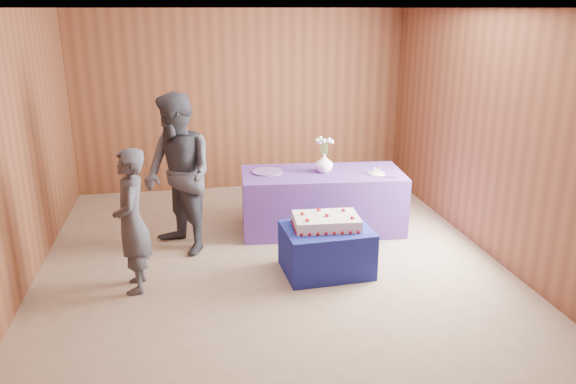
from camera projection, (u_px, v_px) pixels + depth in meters
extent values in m
plane|color=gray|center=(273.00, 268.00, 6.12)|extent=(6.00, 6.00, 0.00)
cube|color=brown|center=(241.00, 101.00, 8.50)|extent=(5.00, 0.04, 2.70)
cube|color=brown|center=(361.00, 283.00, 2.90)|extent=(5.00, 0.04, 2.70)
cube|color=brown|center=(9.00, 159.00, 5.27)|extent=(0.04, 6.00, 2.70)
cube|color=brown|center=(498.00, 138.00, 6.13)|extent=(0.04, 6.00, 2.70)
cube|color=white|center=(271.00, 8.00, 5.28)|extent=(5.00, 6.00, 0.04)
cube|color=navy|center=(326.00, 250.00, 5.97)|extent=(0.94, 0.75, 0.50)
cube|color=#452F83|center=(322.00, 201.00, 7.10)|extent=(2.07, 1.07, 0.75)
cube|color=white|center=(326.00, 221.00, 5.90)|extent=(0.70, 0.49, 0.12)
sphere|color=maroon|center=(297.00, 235.00, 5.66)|extent=(0.04, 0.04, 0.04)
sphere|color=maroon|center=(363.00, 232.00, 5.74)|extent=(0.04, 0.04, 0.04)
sphere|color=maroon|center=(292.00, 219.00, 6.09)|extent=(0.04, 0.04, 0.04)
sphere|color=maroon|center=(353.00, 216.00, 6.16)|extent=(0.04, 0.04, 0.04)
sphere|color=maroon|center=(309.00, 219.00, 5.75)|extent=(0.04, 0.04, 0.04)
cone|color=#145413|center=(312.00, 220.00, 5.76)|extent=(0.02, 0.03, 0.03)
sphere|color=maroon|center=(341.00, 210.00, 5.99)|extent=(0.04, 0.04, 0.04)
cone|color=#145413|center=(344.00, 211.00, 6.00)|extent=(0.02, 0.03, 0.03)
sphere|color=maroon|center=(326.00, 214.00, 5.87)|extent=(0.04, 0.04, 0.04)
cone|color=#145413|center=(329.00, 215.00, 5.88)|extent=(0.02, 0.03, 0.03)
imported|color=white|center=(324.00, 163.00, 6.97)|extent=(0.26, 0.26, 0.23)
cylinder|color=#336B2B|center=(327.00, 147.00, 6.91)|extent=(0.01, 0.01, 0.15)
sphere|color=#CAA9DB|center=(332.00, 141.00, 6.90)|extent=(0.05, 0.05, 0.05)
cylinder|color=#336B2B|center=(326.00, 147.00, 6.93)|extent=(0.01, 0.01, 0.15)
sphere|color=white|center=(329.00, 140.00, 6.94)|extent=(0.05, 0.05, 0.05)
cylinder|color=#336B2B|center=(325.00, 147.00, 6.94)|extent=(0.01, 0.01, 0.15)
sphere|color=#CAA9DB|center=(325.00, 140.00, 6.97)|extent=(0.05, 0.05, 0.05)
cylinder|color=#336B2B|center=(323.00, 147.00, 6.94)|extent=(0.01, 0.01, 0.15)
sphere|color=white|center=(320.00, 140.00, 6.96)|extent=(0.05, 0.05, 0.05)
cylinder|color=#336B2B|center=(322.00, 147.00, 6.92)|extent=(0.01, 0.01, 0.15)
sphere|color=#CAA9DB|center=(317.00, 141.00, 6.92)|extent=(0.05, 0.05, 0.05)
cylinder|color=#336B2B|center=(321.00, 148.00, 6.90)|extent=(0.01, 0.01, 0.15)
sphere|color=white|center=(317.00, 142.00, 6.87)|extent=(0.05, 0.05, 0.05)
cylinder|color=#336B2B|center=(322.00, 148.00, 6.88)|extent=(0.01, 0.01, 0.15)
sphere|color=#CAA9DB|center=(320.00, 143.00, 6.82)|extent=(0.05, 0.05, 0.05)
cylinder|color=#336B2B|center=(324.00, 148.00, 6.87)|extent=(0.01, 0.01, 0.15)
sphere|color=white|center=(324.00, 143.00, 6.79)|extent=(0.05, 0.05, 0.05)
cylinder|color=#336B2B|center=(326.00, 148.00, 6.87)|extent=(0.01, 0.01, 0.15)
sphere|color=#CAA9DB|center=(329.00, 143.00, 6.80)|extent=(0.05, 0.05, 0.05)
cylinder|color=#336B2B|center=(327.00, 148.00, 6.89)|extent=(0.01, 0.01, 0.15)
sphere|color=white|center=(332.00, 142.00, 6.84)|extent=(0.05, 0.05, 0.05)
cylinder|color=#7453A7|center=(268.00, 172.00, 6.98)|extent=(0.39, 0.39, 0.02)
cylinder|color=white|center=(377.00, 173.00, 6.92)|extent=(0.25, 0.25, 0.01)
cube|color=white|center=(377.00, 171.00, 6.91)|extent=(0.09, 0.08, 0.06)
sphere|color=maroon|center=(377.00, 168.00, 6.87)|extent=(0.02, 0.02, 0.02)
cube|color=#B4B4B8|center=(386.00, 177.00, 6.78)|extent=(0.24, 0.14, 0.00)
imported|color=#34343D|center=(132.00, 221.00, 5.45)|extent=(0.37, 0.54, 1.45)
imported|color=#363741|center=(179.00, 175.00, 6.29)|extent=(1.06, 1.12, 1.83)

